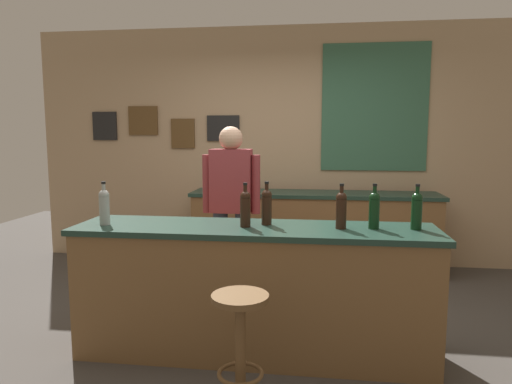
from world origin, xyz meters
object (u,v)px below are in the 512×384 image
Objects in this scene: wine_bottle_b at (245,207)px; wine_bottle_d at (341,209)px; wine_glass_a at (210,180)px; wine_bottle_a at (104,206)px; bar_stool at (240,333)px; wine_bottle_f at (417,209)px; wine_bottle_e at (374,209)px; bartender at (231,203)px; wine_bottle_c at (267,206)px; wine_glass_b at (220,181)px.

wine_bottle_d is (0.65, 0.03, 0.00)m from wine_bottle_b.
wine_bottle_b is at bearing -70.70° from wine_glass_a.
wine_bottle_a is 1.00× the size of wine_bottle_b.
wine_bottle_b is at bearing -177.74° from wine_bottle_d.
bar_stool is 2.22× the size of wine_bottle_b.
wine_bottle_e is at bearing -177.31° from wine_bottle_f.
wine_bottle_a is (-0.72, -0.98, 0.12)m from bartender.
bar_stool is at bearing -83.64° from wine_bottle_b.
wine_glass_a is (-0.89, 2.07, -0.05)m from wine_bottle_c.
wine_bottle_e is at bearing -54.45° from wine_glass_b.
wine_bottle_f is (1.42, -0.86, 0.12)m from bartender.
wine_bottle_a is at bearing -176.64° from wine_bottle_b.
wine_bottle_a is at bearing -172.37° from wine_bottle_c.
wine_bottle_a and wine_bottle_f have the same top height.
bartender is 5.29× the size of wine_bottle_e.
wine_bottle_d is 1.97× the size of wine_glass_a.
wine_bottle_f is 2.84m from wine_glass_a.
wine_bottle_f is (1.01, -0.03, 0.00)m from wine_bottle_c.
wine_bottle_a reaches higher than bar_stool.
wine_glass_a is 1.00× the size of wine_glass_b.
wine_bottle_f reaches higher than bar_stool.
bar_stool is 2.96m from wine_glass_b.
wine_bottle_c is at bearing -69.56° from wine_glass_b.
wine_glass_b is at bearing 125.55° from wine_bottle_e.
wine_glass_b is at bearing 103.99° from bar_stool.
wine_glass_a reaches higher than bar_stool.
bar_stool is 3.01m from wine_glass_a.
wine_bottle_c is at bearing 85.41° from bar_stool.
wine_bottle_b is 2.29m from wine_glass_a.
wine_bottle_c is 1.00× the size of wine_bottle_d.
wine_bottle_b is 0.65m from wine_bottle_d.
wine_glass_a is at bearing 109.30° from wine_bottle_b.
wine_bottle_b is 1.00× the size of wine_bottle_c.
wine_bottle_d is at bearing 2.26° from wine_bottle_b.
wine_bottle_f is at bearing -31.18° from bartender.
wine_bottle_c is at bearing 34.11° from wine_bottle_b.
bar_stool is 1.37m from wine_bottle_a.
bartender is at bearing -68.57° from wine_glass_a.
wine_bottle_e is 1.97× the size of wine_glass_b.
wine_bottle_d is at bearing 2.93° from wine_bottle_a.
wine_bottle_e is (0.73, -0.04, 0.00)m from wine_bottle_c.
wine_bottle_b is 1.00× the size of wine_bottle_f.
wine_bottle_f is (1.07, 0.74, 0.60)m from bar_stool.
bar_stool is at bearing -94.59° from wine_bottle_c.
wine_bottle_c reaches higher than wine_glass_b.
bar_stool is 2.22× the size of wine_bottle_c.
bartender is 1.70m from bar_stool.
wine_bottle_c is (1.13, 0.15, 0.00)m from wine_bottle_a.
wine_glass_b reaches higher than bar_stool.
wine_bottle_b is (0.99, 0.06, 0.00)m from wine_bottle_a.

